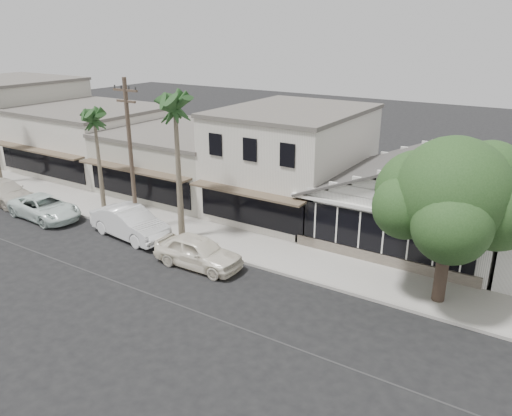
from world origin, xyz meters
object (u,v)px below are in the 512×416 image
Objects in this scene: car_1 at (130,223)px; shade_tree at (452,196)px; car_0 at (198,252)px; car_3 at (5,192)px; car_2 at (45,208)px; utility_pole at (131,153)px.

shade_tree is at bearing -75.68° from car_1.
car_3 is at bearing 87.10° from car_0.
car_2 is at bearing 103.23° from car_1.
utility_pole is at bearing 72.83° from car_0.
utility_pole is 1.67× the size of car_1.
utility_pole is at bearing -79.61° from car_3.
car_0 is at bearing -87.01° from car_2.
shade_tree is (16.88, 2.29, 4.04)m from car_1.
car_2 is (-6.42, -1.67, -4.06)m from utility_pole.
car_3 is at bearing -173.73° from utility_pole.
car_1 is 1.02× the size of car_2.
car_3 is 29.12m from shade_tree.
car_2 is at bearing -165.38° from utility_pole.
car_3 is (-11.82, -0.37, -0.11)m from car_1.
utility_pole is 12.17m from car_3.
car_2 is 0.99× the size of car_3.
car_0 is 12.53m from car_2.
shade_tree reaches higher than car_0.
shade_tree is at bearing -75.67° from car_0.
car_0 is 17.53m from car_3.
car_1 reaches higher than car_0.
car_0 is 0.91× the size of car_2.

